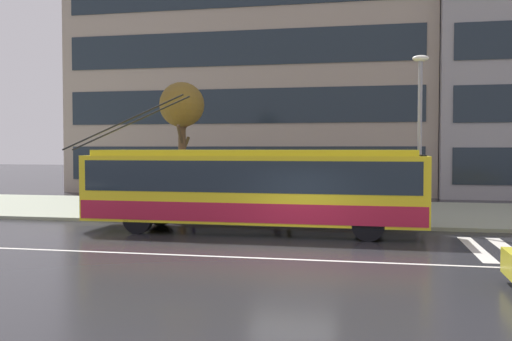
% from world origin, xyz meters
% --- Properties ---
extents(ground_plane, '(160.00, 160.00, 0.00)m').
position_xyz_m(ground_plane, '(0.00, 0.00, 0.00)').
color(ground_plane, '#232326').
extents(sidewalk_slab, '(80.00, 10.00, 0.14)m').
position_xyz_m(sidewalk_slab, '(0.00, 9.94, 0.07)').
color(sidewalk_slab, gray).
rests_on(sidewalk_slab, ground_plane).
extents(crosswalk_stripe_edge_near, '(0.44, 4.40, 0.01)m').
position_xyz_m(crosswalk_stripe_edge_near, '(5.29, 1.47, 0.00)').
color(crosswalk_stripe_edge_near, beige).
rests_on(crosswalk_stripe_edge_near, ground_plane).
extents(crosswalk_stripe_inner_a, '(0.44, 4.40, 0.01)m').
position_xyz_m(crosswalk_stripe_inner_a, '(6.19, 1.47, 0.00)').
color(crosswalk_stripe_inner_a, beige).
rests_on(crosswalk_stripe_inner_a, ground_plane).
extents(lane_centre_line, '(72.00, 0.14, 0.01)m').
position_xyz_m(lane_centre_line, '(0.00, -1.20, 0.00)').
color(lane_centre_line, silver).
rests_on(lane_centre_line, ground_plane).
extents(trolleybus, '(13.16, 2.63, 4.91)m').
position_xyz_m(trolleybus, '(-1.89, 3.34, 1.61)').
color(trolleybus, yellow).
rests_on(trolleybus, ground_plane).
extents(pedestrian_at_shelter, '(0.38, 0.38, 1.71)m').
position_xyz_m(pedestrian_at_shelter, '(-1.64, 7.41, 1.15)').
color(pedestrian_at_shelter, black).
rests_on(pedestrian_at_shelter, sidewalk_slab).
extents(pedestrian_approaching_curb, '(1.33, 1.33, 2.03)m').
position_xyz_m(pedestrian_approaching_curb, '(-0.84, 5.43, 1.75)').
color(pedestrian_approaching_curb, black).
rests_on(pedestrian_approaching_curb, sidewalk_slab).
extents(pedestrian_walking_past, '(1.26, 1.26, 1.90)m').
position_xyz_m(pedestrian_walking_past, '(-4.82, 5.80, 1.61)').
color(pedestrian_walking_past, navy).
rests_on(pedestrian_walking_past, sidewalk_slab).
extents(street_lamp, '(0.60, 0.32, 6.27)m').
position_xyz_m(street_lamp, '(4.00, 5.53, 3.88)').
color(street_lamp, gray).
rests_on(street_lamp, sidewalk_slab).
extents(street_tree_bare, '(2.00, 2.00, 5.78)m').
position_xyz_m(street_tree_bare, '(-6.00, 7.84, 4.76)').
color(street_tree_bare, brown).
rests_on(street_tree_bare, sidewalk_slab).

